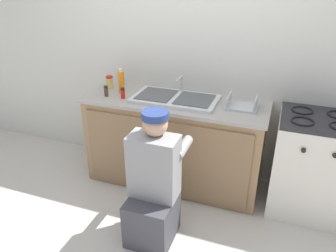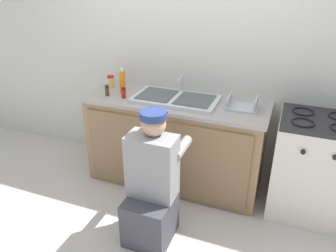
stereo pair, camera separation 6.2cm
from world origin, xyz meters
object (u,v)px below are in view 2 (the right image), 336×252
object	(u,v)px
plumber_person	(152,189)
dish_rack_tray	(242,106)
spice_bottle_pepper	(107,91)
spice_bottle_red	(124,93)
soap_bottle_orange	(122,82)
stove_range	(311,167)
sink_double_basin	(176,98)
condiment_jar	(111,82)

from	to	relation	value
plumber_person	dish_rack_tray	world-z (taller)	plumber_person
dish_rack_tray	plumber_person	bearing A→B (deg)	-122.07
spice_bottle_pepper	dish_rack_tray	bearing A→B (deg)	6.66
plumber_person	spice_bottle_red	size ratio (longest dim) A/B	10.52
soap_bottle_orange	spice_bottle_pepper	bearing A→B (deg)	-124.55
stove_range	dish_rack_tray	xyz separation A→B (m)	(-0.66, 0.03, 0.47)
plumber_person	soap_bottle_orange	bearing A→B (deg)	129.02
sink_double_basin	dish_rack_tray	bearing A→B (deg)	2.32
stove_range	soap_bottle_orange	distance (m)	1.93
spice_bottle_red	condiment_jar	bearing A→B (deg)	140.01
sink_double_basin	plumber_person	world-z (taller)	plumber_person
stove_range	condiment_jar	bearing A→B (deg)	177.08
dish_rack_tray	condiment_jar	distance (m)	1.38
dish_rack_tray	spice_bottle_red	size ratio (longest dim) A/B	2.67
dish_rack_tray	soap_bottle_orange	bearing A→B (deg)	-179.55
plumber_person	spice_bottle_pepper	world-z (taller)	plumber_person
sink_double_basin	soap_bottle_orange	size ratio (longest dim) A/B	3.20
soap_bottle_orange	condiment_jar	bearing A→B (deg)	154.98
stove_range	soap_bottle_orange	bearing A→B (deg)	179.44
spice_bottle_pepper	soap_bottle_orange	bearing A→B (deg)	55.45
sink_double_basin	spice_bottle_red	size ratio (longest dim) A/B	7.62
plumber_person	condiment_jar	distance (m)	1.35
stove_range	plumber_person	size ratio (longest dim) A/B	0.84
sink_double_basin	soap_bottle_orange	bearing A→B (deg)	178.42
spice_bottle_pepper	spice_bottle_red	world-z (taller)	same
dish_rack_tray	spice_bottle_pepper	bearing A→B (deg)	-173.34
plumber_person	spice_bottle_red	xyz separation A→B (m)	(-0.59, 0.69, 0.49)
dish_rack_tray	stove_range	bearing A→B (deg)	-2.38
plumber_person	spice_bottle_pepper	size ratio (longest dim) A/B	10.52
spice_bottle_pepper	spice_bottle_red	bearing A→B (deg)	1.43
dish_rack_tray	condiment_jar	xyz separation A→B (m)	(-1.38, 0.08, 0.04)
stove_range	dish_rack_tray	distance (m)	0.81
spice_bottle_red	spice_bottle_pepper	bearing A→B (deg)	-178.57
plumber_person	spice_bottle_pepper	bearing A→B (deg)	138.23
sink_double_basin	stove_range	xyz separation A→B (m)	(1.28, -0.00, -0.46)
stove_range	spice_bottle_red	world-z (taller)	spice_bottle_red
sink_double_basin	spice_bottle_pepper	xyz separation A→B (m)	(-0.67, -0.13, 0.03)
spice_bottle_pepper	dish_rack_tray	size ratio (longest dim) A/B	0.37
stove_range	spice_bottle_pepper	distance (m)	2.01
spice_bottle_red	soap_bottle_orange	size ratio (longest dim) A/B	0.42
plumber_person	condiment_jar	bearing A→B (deg)	133.10
spice_bottle_pepper	stove_range	bearing A→B (deg)	3.62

